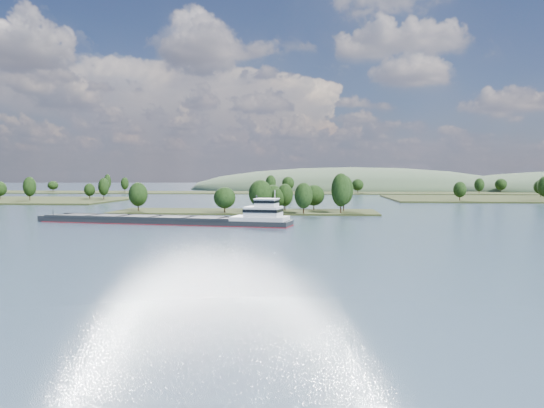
{
  "coord_description": "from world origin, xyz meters",
  "views": [
    {
      "loc": [
        27.76,
        -21.5,
        14.31
      ],
      "look_at": [
        14.65,
        130.0,
        6.0
      ],
      "focal_mm": 35.0,
      "sensor_mm": 36.0,
      "label": 1
    }
  ],
  "objects": [
    {
      "name": "ground",
      "position": [
        0.0,
        120.0,
        0.0
      ],
      "size": [
        1800.0,
        1800.0,
        0.0
      ],
      "primitive_type": "plane",
      "color": "#3E566B",
      "rests_on": "ground"
    },
    {
      "name": "back_shoreline",
      "position": [
        7.73,
        399.69,
        0.7
      ],
      "size": [
        900.0,
        60.0,
        15.7
      ],
      "color": "#242C13",
      "rests_on": "ground"
    },
    {
      "name": "cargo_barge",
      "position": [
        -12.99,
        130.56,
        1.34
      ],
      "size": [
        79.16,
        22.61,
        10.65
      ],
      "color": "black",
      "rests_on": "ground"
    },
    {
      "name": "tree_island",
      "position": [
        7.46,
        178.8,
        4.2
      ],
      "size": [
        100.0,
        30.66,
        15.65
      ],
      "color": "#242C13",
      "rests_on": "ground"
    },
    {
      "name": "hill_west",
      "position": [
        60.0,
        500.0,
        0.0
      ],
      "size": [
        320.0,
        160.0,
        44.0
      ],
      "primitive_type": "ellipsoid",
      "color": "#3B4F36",
      "rests_on": "ground"
    }
  ]
}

